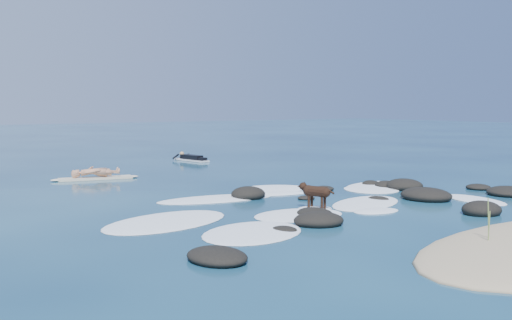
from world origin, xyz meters
TOP-DOWN VIEW (x-y plane):
  - ground at (0.00, 0.00)m, footprint 160.00×160.00m
  - reef_rocks at (1.55, -2.46)m, footprint 14.21×7.83m
  - breaking_foam at (-1.36, -0.64)m, footprint 13.55×8.32m
  - standing_surfer_rig at (-4.79, 8.52)m, footprint 3.49×1.17m
  - paddling_surfer_rig at (2.08, 13.18)m, footprint 1.25×2.68m
  - dog at (-1.75, -1.70)m, footprint 0.57×1.23m

SIDE VIEW (x-z plane):
  - ground at x=0.00m, z-range 0.00..0.00m
  - breaking_foam at x=-1.36m, z-range -0.05..0.07m
  - reef_rocks at x=1.55m, z-range -0.15..0.36m
  - paddling_surfer_rig at x=2.08m, z-range -0.07..0.39m
  - dog at x=-1.75m, z-range 0.13..0.93m
  - standing_surfer_rig at x=-4.79m, z-range -0.21..1.78m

